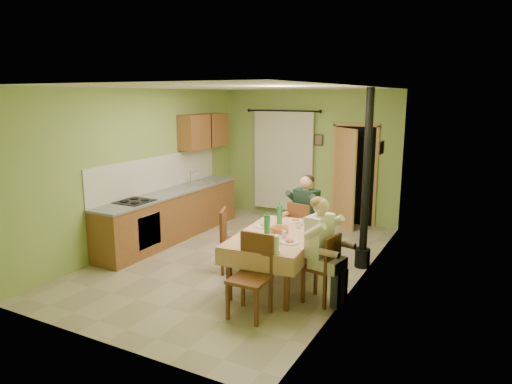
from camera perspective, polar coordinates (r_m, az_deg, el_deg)
The scene contains 17 objects.
floor at distance 7.71m, azimuth -2.01°, elevation -8.34°, with size 4.00×6.00×0.01m, color tan.
room_shell at distance 7.29m, azimuth -2.11°, elevation 5.21°, with size 4.04×6.04×2.82m.
kitchen_run at distance 8.81m, azimuth -10.41°, elevation -2.66°, with size 0.64×3.64×1.56m.
upper_cabinets at distance 9.67m, azimuth -6.48°, elevation 7.59°, with size 0.35×1.40×0.70m, color brown.
curtain at distance 10.17m, azimuth 3.40°, elevation 3.96°, with size 1.70×0.07×2.22m.
doorway at distance 9.61m, azimuth 11.62°, elevation 1.99°, with size 0.96×0.62×2.15m.
dining_table at distance 6.63m, azimuth 2.74°, elevation -8.31°, with size 1.23×1.88×0.76m.
tableware at distance 6.39m, azimuth 2.61°, elevation -4.88°, with size 0.89×1.64×0.33m.
chair_far at distance 7.64m, azimuth 6.01°, elevation -6.29°, with size 0.50×0.50×0.98m.
chair_near at distance 5.75m, azimuth -0.74°, elevation -12.54°, with size 0.46×0.46×1.02m.
chair_right at distance 6.15m, azimuth 8.14°, elevation -11.00°, with size 0.44×0.44×0.94m.
chair_left at distance 7.10m, azimuth -2.66°, elevation -7.68°, with size 0.55×0.55×0.98m.
man_far at distance 7.49m, azimuth 6.16°, elevation -1.98°, with size 0.63×0.54×1.39m.
man_right at distance 5.95m, azimuth 8.20°, elevation -5.73°, with size 0.52×0.62×1.39m.
stove_flue at distance 7.27m, azimuth 13.47°, elevation -1.50°, with size 0.24×0.24×2.80m.
picture_back at distance 9.87m, azimuth 7.86°, elevation 6.48°, with size 0.19×0.03×0.23m, color black.
picture_right at distance 7.69m, azimuth 15.41°, elevation 5.37°, with size 0.03×0.31×0.21m, color brown.
Camera 1 is at (3.62, -6.27, 2.68)m, focal length 32.00 mm.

